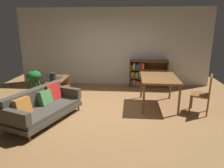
{
  "coord_description": "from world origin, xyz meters",
  "views": [
    {
      "loc": [
        0.63,
        -4.86,
        2.12
      ],
      "look_at": [
        0.22,
        -0.09,
        0.77
      ],
      "focal_mm": 33.81,
      "sensor_mm": 36.0,
      "label": 1
    }
  ],
  "objects_px": {
    "fabric_couch": "(42,106)",
    "desk_speaker": "(53,77)",
    "dining_table": "(159,80)",
    "open_laptop": "(56,77)",
    "media_console": "(58,88)",
    "dining_chair_near": "(204,92)",
    "bookshelf": "(145,73)",
    "potted_floor_plant": "(34,80)"
  },
  "relations": [
    {
      "from": "open_laptop",
      "to": "bookshelf",
      "type": "xyz_separation_m",
      "value": [
        2.76,
        1.33,
        -0.13
      ]
    },
    {
      "from": "open_laptop",
      "to": "desk_speaker",
      "type": "xyz_separation_m",
      "value": [
        0.03,
        -0.34,
        0.09
      ]
    },
    {
      "from": "desk_speaker",
      "to": "bookshelf",
      "type": "relative_size",
      "value": 0.18
    },
    {
      "from": "potted_floor_plant",
      "to": "open_laptop",
      "type": "bearing_deg",
      "value": -0.04
    },
    {
      "from": "fabric_couch",
      "to": "media_console",
      "type": "xyz_separation_m",
      "value": [
        -0.18,
        1.65,
        -0.08
      ]
    },
    {
      "from": "potted_floor_plant",
      "to": "dining_chair_near",
      "type": "bearing_deg",
      "value": -11.67
    },
    {
      "from": "fabric_couch",
      "to": "media_console",
      "type": "relative_size",
      "value": 1.88
    },
    {
      "from": "media_console",
      "to": "fabric_couch",
      "type": "bearing_deg",
      "value": -83.66
    },
    {
      "from": "media_console",
      "to": "dining_chair_near",
      "type": "distance_m",
      "value": 4.08
    },
    {
      "from": "potted_floor_plant",
      "to": "dining_table",
      "type": "distance_m",
      "value": 3.75
    },
    {
      "from": "dining_table",
      "to": "dining_chair_near",
      "type": "height_order",
      "value": "dining_chair_near"
    },
    {
      "from": "open_laptop",
      "to": "dining_chair_near",
      "type": "relative_size",
      "value": 0.42
    },
    {
      "from": "fabric_couch",
      "to": "media_console",
      "type": "bearing_deg",
      "value": 96.34
    },
    {
      "from": "open_laptop",
      "to": "media_console",
      "type": "bearing_deg",
      "value": -47.02
    },
    {
      "from": "dining_chair_near",
      "to": "open_laptop",
      "type": "bearing_deg",
      "value": 166.37
    },
    {
      "from": "fabric_couch",
      "to": "bookshelf",
      "type": "distance_m",
      "value": 3.96
    },
    {
      "from": "media_console",
      "to": "open_laptop",
      "type": "bearing_deg",
      "value": 132.98
    },
    {
      "from": "desk_speaker",
      "to": "dining_table",
      "type": "height_order",
      "value": "desk_speaker"
    },
    {
      "from": "desk_speaker",
      "to": "bookshelf",
      "type": "distance_m",
      "value": 3.21
    },
    {
      "from": "dining_chair_near",
      "to": "fabric_couch",
      "type": "bearing_deg",
      "value": -168.84
    },
    {
      "from": "bookshelf",
      "to": "desk_speaker",
      "type": "bearing_deg",
      "value": -148.55
    },
    {
      "from": "media_console",
      "to": "desk_speaker",
      "type": "height_order",
      "value": "desk_speaker"
    },
    {
      "from": "media_console",
      "to": "bookshelf",
      "type": "relative_size",
      "value": 0.79
    },
    {
      "from": "fabric_couch",
      "to": "desk_speaker",
      "type": "bearing_deg",
      "value": 99.26
    },
    {
      "from": "potted_floor_plant",
      "to": "dining_chair_near",
      "type": "distance_m",
      "value": 4.85
    },
    {
      "from": "fabric_couch",
      "to": "open_laptop",
      "type": "bearing_deg",
      "value": 98.4
    },
    {
      "from": "potted_floor_plant",
      "to": "dining_chair_near",
      "type": "relative_size",
      "value": 0.85
    },
    {
      "from": "dining_table",
      "to": "dining_chair_near",
      "type": "distance_m",
      "value": 1.14
    },
    {
      "from": "media_console",
      "to": "dining_chair_near",
      "type": "relative_size",
      "value": 1.08
    },
    {
      "from": "potted_floor_plant",
      "to": "dining_chair_near",
      "type": "height_order",
      "value": "dining_chair_near"
    },
    {
      "from": "desk_speaker",
      "to": "bookshelf",
      "type": "height_order",
      "value": "bookshelf"
    },
    {
      "from": "fabric_couch",
      "to": "dining_chair_near",
      "type": "bearing_deg",
      "value": 11.16
    },
    {
      "from": "open_laptop",
      "to": "potted_floor_plant",
      "type": "relative_size",
      "value": 0.49
    },
    {
      "from": "open_laptop",
      "to": "dining_chair_near",
      "type": "height_order",
      "value": "dining_chair_near"
    },
    {
      "from": "fabric_couch",
      "to": "dining_table",
      "type": "xyz_separation_m",
      "value": [
        2.74,
        1.17,
        0.37
      ]
    },
    {
      "from": "fabric_couch",
      "to": "potted_floor_plant",
      "type": "relative_size",
      "value": 2.37
    },
    {
      "from": "open_laptop",
      "to": "desk_speaker",
      "type": "relative_size",
      "value": 1.75
    },
    {
      "from": "media_console",
      "to": "desk_speaker",
      "type": "relative_size",
      "value": 4.52
    },
    {
      "from": "potted_floor_plant",
      "to": "bookshelf",
      "type": "height_order",
      "value": "bookshelf"
    },
    {
      "from": "desk_speaker",
      "to": "bookshelf",
      "type": "bearing_deg",
      "value": 31.45
    },
    {
      "from": "media_console",
      "to": "potted_floor_plant",
      "type": "bearing_deg",
      "value": 174.31
    },
    {
      "from": "desk_speaker",
      "to": "dining_chair_near",
      "type": "height_order",
      "value": "dining_chair_near"
    }
  ]
}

